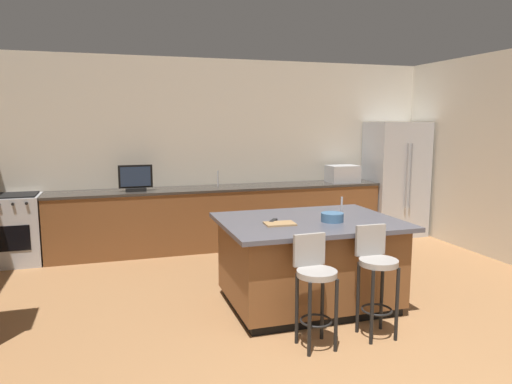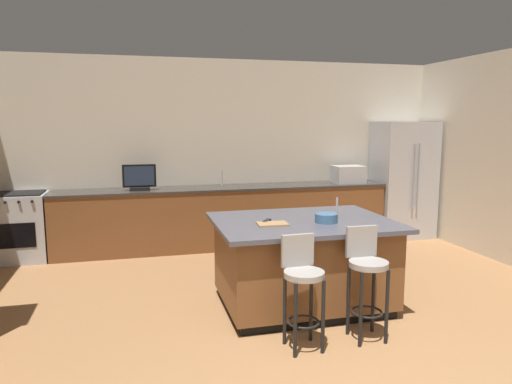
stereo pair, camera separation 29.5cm
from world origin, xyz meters
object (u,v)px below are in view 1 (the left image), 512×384
fruit_bowl (332,217)px  bar_stool_right (376,271)px  microwave (343,174)px  bar_stool_left (315,281)px  kitchen_island (308,261)px  range_oven (13,230)px  tv_monitor (136,179)px  refrigerator (395,179)px  cutting_board (280,224)px  cell_phone (330,217)px  tv_remote (273,221)px

fruit_bowl → bar_stool_right: bearing=-81.7°
microwave → bar_stool_left: size_ratio=0.50×
kitchen_island → range_oven: 4.07m
tv_monitor → microwave: bearing=0.9°
refrigerator → range_oven: (-5.86, 0.04, -0.48)m
tv_monitor → bar_stool_right: (1.88, -3.29, -0.50)m
kitchen_island → cutting_board: size_ratio=6.12×
kitchen_island → bar_stool_right: bar_stool_right is taller
refrigerator → cell_phone: size_ratio=12.64×
bar_stool_left → cutting_board: 0.82m
range_oven → tv_monitor: bearing=-1.8°
bar_stool_right → cell_phone: size_ratio=6.59×
bar_stool_left → kitchen_island: bearing=67.2°
kitchen_island → microwave: bearing=56.1°
range_oven → bar_stool_right: bearing=-43.7°
bar_stool_right → tv_monitor: bearing=120.1°
range_oven → bar_stool_right: 4.83m
cutting_board → bar_stool_left: bearing=-86.4°
kitchen_island → bar_stool_left: bar_stool_left is taller
refrigerator → tv_remote: bearing=-141.1°
tv_monitor → cutting_board: size_ratio=1.60×
tv_remote → cutting_board: bearing=-47.0°
microwave → bar_stool_left: 3.95m
tv_monitor → tv_remote: bearing=-63.7°
kitchen_island → fruit_bowl: bearing=-40.1°
kitchen_island → cell_phone: size_ratio=12.01×
range_oven → cutting_board: size_ratio=3.22×
kitchen_island → tv_remote: size_ratio=10.60×
cutting_board → range_oven: bearing=137.2°
microwave → cutting_board: size_ratio=1.63×
refrigerator → cutting_board: bearing=-139.3°
bar_stool_left → cell_phone: size_ratio=6.38×
tv_remote → bar_stool_left: bearing=-50.8°
refrigerator → cutting_board: refrigerator is taller
bar_stool_right → tv_remote: bar_stool_right is taller
bar_stool_right → fruit_bowl: bearing=98.8°
range_oven → fruit_bowl: 4.34m
refrigerator → microwave: refrigerator is taller
kitchen_island → cutting_board: cutting_board is taller
refrigerator → tv_monitor: 4.24m
kitchen_island → cutting_board: 0.60m
bar_stool_left → tv_remote: (-0.07, 0.88, 0.35)m
bar_stool_left → refrigerator: bearing=45.6°
kitchen_island → fruit_bowl: 0.55m
refrigerator → bar_stool_left: (-2.97, -3.33, -0.38)m
range_oven → tv_monitor: size_ratio=2.02×
fruit_bowl → kitchen_island: bearing=139.9°
range_oven → tv_remote: (2.82, -2.49, 0.45)m
fruit_bowl → cell_phone: size_ratio=1.51×
microwave → bar_stool_left: microwave is taller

